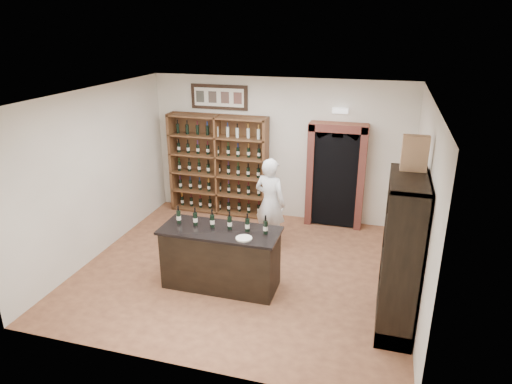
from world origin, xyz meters
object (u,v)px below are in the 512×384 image
at_px(tasting_counter, 221,258).
at_px(wine_crate, 415,153).
at_px(side_cabinet, 401,278).
at_px(shopkeeper, 270,203).
at_px(wine_shelf, 219,165).
at_px(counter_bottle_0, 179,217).

height_order(tasting_counter, wine_crate, wine_crate).
bearing_deg(side_cabinet, shopkeeper, 140.50).
xyz_separation_m(wine_shelf, wine_crate, (3.82, -2.93, 1.34)).
height_order(wine_shelf, counter_bottle_0, wine_shelf).
relative_size(side_cabinet, wine_crate, 4.67).
bearing_deg(counter_bottle_0, wine_crate, -0.79).
distance_m(wine_shelf, side_cabinet, 5.02).
bearing_deg(counter_bottle_0, wine_shelf, 97.52).
bearing_deg(wine_shelf, tasting_counter, -69.44).
relative_size(wine_shelf, shopkeeper, 1.27).
bearing_deg(shopkeeper, counter_bottle_0, 71.71).
distance_m(counter_bottle_0, wine_crate, 3.69).
bearing_deg(shopkeeper, wine_crate, 162.54).
bearing_deg(tasting_counter, wine_shelf, 110.56).
height_order(wine_shelf, tasting_counter, wine_shelf).
height_order(counter_bottle_0, side_cabinet, side_cabinet).
xyz_separation_m(side_cabinet, wine_crate, (-0.00, 0.31, 1.68)).
height_order(counter_bottle_0, shopkeeper, shopkeeper).
distance_m(side_cabinet, wine_crate, 1.71).
bearing_deg(wine_crate, wine_shelf, 141.24).
distance_m(wine_shelf, tasting_counter, 3.19).
relative_size(shopkeeper, wine_crate, 3.68).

